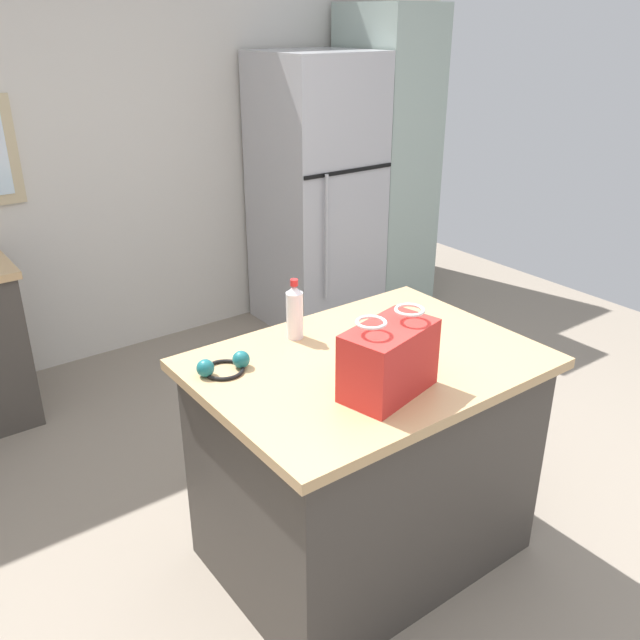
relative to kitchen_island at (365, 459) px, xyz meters
The scene contains 9 objects.
ground 0.49m from the kitchen_island, 118.76° to the right, with size 6.81×6.81×0.00m, color gray.
back_wall 2.65m from the kitchen_island, 92.15° to the left, with size 5.68×0.13×2.68m.
kitchen_island is the anchor object (origin of this frame).
refrigerator 2.47m from the kitchen_island, 58.31° to the left, with size 0.73×0.75×1.87m.
tall_cabinet 2.87m from the kitchen_island, 47.25° to the left, with size 0.50×0.68×2.15m.
shopping_bag 0.62m from the kitchen_island, 114.95° to the right, with size 0.37×0.26×0.29m.
small_box 0.51m from the kitchen_island, ahead, with size 0.14×0.11×0.09m, color #4775B7.
bottle 0.65m from the kitchen_island, 109.69° to the left, with size 0.07×0.07×0.25m.
ear_defenders 0.71m from the kitchen_island, 153.94° to the left, with size 0.20×0.17×0.06m.
Camera 1 is at (-1.39, -1.53, 2.08)m, focal length 38.00 mm.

